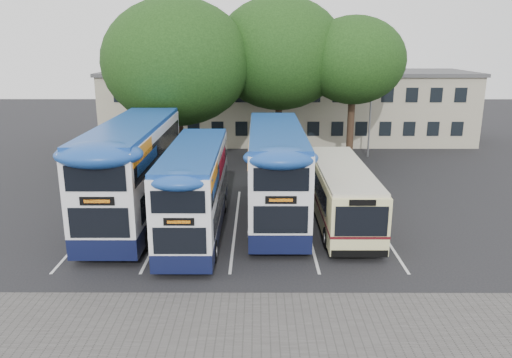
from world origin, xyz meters
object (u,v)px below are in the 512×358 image
object	(u,v)px
lamp_post	(372,91)
tree_left	(177,62)
tree_mid	(279,54)
bus_dd_left	(134,167)
bus_dd_mid	(195,186)
bus_dd_right	(276,168)
tree_right	(354,61)
bus_single	(341,190)

from	to	relation	value
lamp_post	tree_left	xyz separation A→B (m)	(-14.11, -3.71, 2.30)
tree_left	tree_mid	xyz separation A→B (m)	(7.03, 2.60, 0.51)
tree_mid	bus_dd_left	bearing A→B (deg)	-120.91
bus_dd_mid	bus_dd_right	xyz separation A→B (m)	(3.81, 2.32, 0.26)
lamp_post	tree_right	size ratio (longest dim) A/B	0.86
bus_dd_left	bus_single	size ratio (longest dim) A/B	1.22
lamp_post	bus_dd_right	xyz separation A→B (m)	(-7.73, -13.72, -2.54)
tree_left	tree_right	bearing A→B (deg)	5.86
tree_left	tree_mid	world-z (taller)	tree_mid
tree_left	bus_dd_right	size ratio (longest dim) A/B	1.05
bus_dd_mid	bus_dd_left	bearing A→B (deg)	148.92
bus_single	bus_dd_left	bearing A→B (deg)	177.30
lamp_post	tree_mid	distance (m)	7.70
tree_right	bus_dd_mid	bearing A→B (deg)	-125.29
tree_left	bus_dd_right	bearing A→B (deg)	-57.49
bus_dd_mid	bus_single	size ratio (longest dim) A/B	1.03
tree_left	bus_single	world-z (taller)	tree_left
bus_dd_mid	tree_left	bearing A→B (deg)	101.75
tree_mid	bus_dd_mid	world-z (taller)	tree_mid
bus_dd_left	bus_single	world-z (taller)	bus_dd_left
bus_dd_left	bus_single	distance (m)	10.39
bus_dd_mid	bus_single	xyz separation A→B (m)	(7.04, 1.50, -0.65)
tree_right	bus_single	distance (m)	13.66
tree_left	bus_dd_left	size ratio (longest dim) A/B	0.99
bus_dd_right	bus_dd_mid	bearing A→B (deg)	-148.66
tree_mid	bus_dd_right	distance (m)	13.71
tree_right	bus_dd_right	size ratio (longest dim) A/B	0.95
tree_mid	tree_right	world-z (taller)	tree_mid
bus_dd_left	bus_dd_mid	xyz separation A→B (m)	(3.29, -1.98, -0.42)
tree_mid	bus_single	bearing A→B (deg)	-79.16
bus_dd_left	lamp_post	bearing A→B (deg)	43.46
lamp_post	bus_dd_mid	bearing A→B (deg)	-125.75
lamp_post	tree_right	xyz separation A→B (m)	(-1.94, -2.46, 2.37)
bus_dd_right	bus_single	size ratio (longest dim) A/B	1.14
tree_left	bus_dd_left	bearing A→B (deg)	-94.01
tree_left	tree_mid	bearing A→B (deg)	20.30
tree_left	bus_dd_right	xyz separation A→B (m)	(6.38, -10.01, -4.83)
bus_dd_left	bus_dd_right	size ratio (longest dim) A/B	1.06
bus_dd_right	tree_left	bearing A→B (deg)	122.51
tree_right	bus_dd_right	bearing A→B (deg)	-117.24
tree_right	bus_dd_left	bearing A→B (deg)	-138.04
bus_dd_left	tree_left	bearing A→B (deg)	85.99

